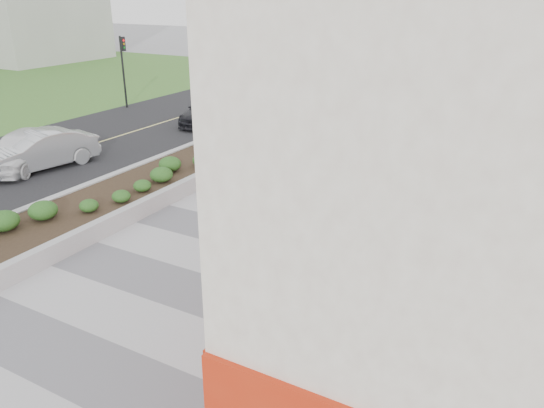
{
  "coord_description": "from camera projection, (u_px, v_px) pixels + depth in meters",
  "views": [
    {
      "loc": [
        6.99,
        -6.85,
        6.72
      ],
      "look_at": [
        0.25,
        5.23,
        1.1
      ],
      "focal_mm": 35.0,
      "sensor_mm": 36.0,
      "label": 1
    }
  ],
  "objects": [
    {
      "name": "ground",
      "position": [
        142.0,
        331.0,
        11.23
      ],
      "size": [
        160.0,
        160.0,
        0.0
      ],
      "primitive_type": "plane",
      "color": "gray",
      "rests_on": "ground"
    },
    {
      "name": "walkway",
      "position": [
        221.0,
        270.0,
        13.65
      ],
      "size": [
        8.0,
        36.0,
        0.01
      ],
      "primitive_type": "cube",
      "color": "#A8A8AD",
      "rests_on": "ground"
    },
    {
      "name": "planter",
      "position": [
        158.0,
        176.0,
        19.21
      ],
      "size": [
        3.0,
        18.0,
        0.9
      ],
      "color": "#9E9EA0",
      "rests_on": "ground"
    },
    {
      "name": "street",
      "position": [
        39.0,
        161.0,
        22.31
      ],
      "size": [
        10.0,
        40.0,
        0.0
      ],
      "primitive_type": "cube",
      "color": "black",
      "rests_on": "ground"
    },
    {
      "name": "traffic_signal_near",
      "position": [
        261.0,
        71.0,
        27.61
      ],
      "size": [
        0.33,
        0.28,
        4.2
      ],
      "color": "black",
      "rests_on": "ground"
    },
    {
      "name": "traffic_signal_far",
      "position": [
        123.0,
        61.0,
        31.36
      ],
      "size": [
        0.33,
        0.28,
        4.2
      ],
      "color": "black",
      "rests_on": "ground"
    },
    {
      "name": "manhole_cover",
      "position": [
        238.0,
        275.0,
        13.43
      ],
      "size": [
        0.44,
        0.44,
        0.01
      ],
      "primitive_type": "cylinder",
      "color": "#595654",
      "rests_on": "ground"
    },
    {
      "name": "skateboarder",
      "position": [
        334.0,
        179.0,
        17.99
      ],
      "size": [
        0.56,
        0.74,
        1.45
      ],
      "rotation": [
        0.0,
        0.0,
        -0.16
      ],
      "color": "beige",
      "rests_on": "ground"
    },
    {
      "name": "car_white",
      "position": [
        23.0,
        149.0,
        21.26
      ],
      "size": [
        3.46,
        4.87,
        1.54
      ],
      "primitive_type": "imported",
      "rotation": [
        0.0,
        0.0,
        0.41
      ],
      "color": "white",
      "rests_on": "ground"
    },
    {
      "name": "car_silver",
      "position": [
        39.0,
        151.0,
        21.09
      ],
      "size": [
        2.48,
        4.78,
        1.5
      ],
      "primitive_type": "imported",
      "rotation": [
        0.0,
        0.0,
        -0.2
      ],
      "color": "silver",
      "rests_on": "ground"
    },
    {
      "name": "car_dark",
      "position": [
        208.0,
        111.0,
        28.4
      ],
      "size": [
        2.78,
        4.85,
        1.32
      ],
      "primitive_type": "imported",
      "rotation": [
        0.0,
        0.0,
        0.21
      ],
      "color": "black",
      "rests_on": "ground"
    }
  ]
}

